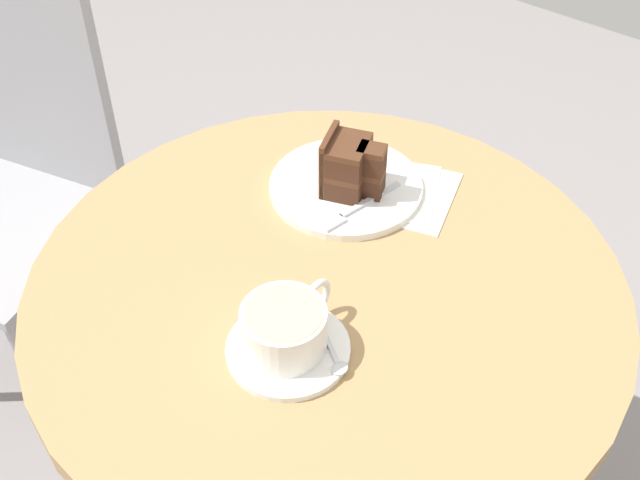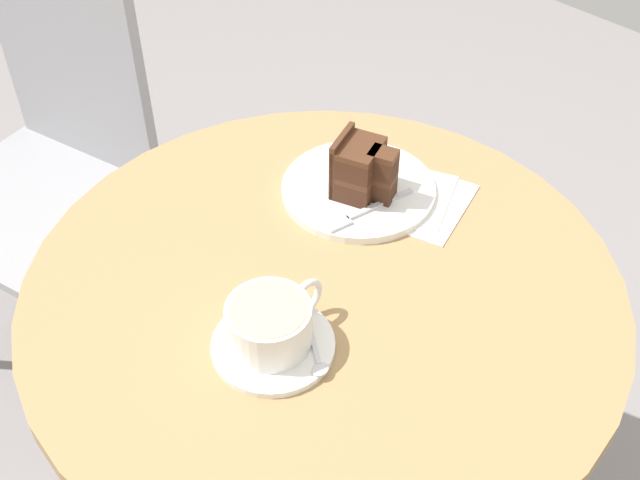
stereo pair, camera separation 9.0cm
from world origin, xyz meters
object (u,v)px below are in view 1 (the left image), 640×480
at_px(fork, 352,210).
at_px(cafe_chair, 13,166).
at_px(saucer, 288,349).
at_px(napkin, 396,191).
at_px(cake_plate, 346,187).
at_px(cake_slice, 349,166).
at_px(teaspoon, 332,350).
at_px(coffee_cup, 285,327).

bearing_deg(fork, cafe_chair, -71.04).
bearing_deg(saucer, napkin, 11.41).
xyz_separation_m(cake_plate, cake_slice, (-0.01, -0.01, 0.05)).
relative_size(cake_slice, napkin, 0.49).
bearing_deg(saucer, teaspoon, -59.64).
bearing_deg(napkin, saucer, -168.59).
height_order(cake_slice, fork, cake_slice).
bearing_deg(coffee_cup, cake_plate, 23.32).
height_order(cake_plate, cake_slice, cake_slice).
xyz_separation_m(coffee_cup, teaspoon, (0.02, -0.05, -0.03)).
bearing_deg(napkin, fork, 168.91).
height_order(saucer, cake_slice, cake_slice).
bearing_deg(saucer, cafe_chair, 80.00).
distance_m(teaspoon, cake_plate, 0.30).
height_order(fork, cafe_chair, cafe_chair).
distance_m(coffee_cup, napkin, 0.32).
relative_size(coffee_cup, cake_slice, 1.42).
relative_size(coffee_cup, cafe_chair, 0.15).
bearing_deg(teaspoon, napkin, 143.86).
relative_size(cake_slice, fork, 0.66).
height_order(coffee_cup, napkin, coffee_cup).
height_order(napkin, cafe_chair, cafe_chair).
distance_m(saucer, teaspoon, 0.05).
bearing_deg(cake_slice, napkin, -45.32).
distance_m(cake_plate, fork, 0.06).
bearing_deg(fork, napkin, -179.39).
bearing_deg(coffee_cup, cafe_chair, 80.10).
relative_size(teaspoon, cake_plate, 0.40).
bearing_deg(teaspoon, cake_plate, 157.23).
bearing_deg(saucer, fork, 19.16).
relative_size(saucer, coffee_cup, 1.08).
bearing_deg(cake_plate, cafe_chair, 101.37).
bearing_deg(cake_plate, cake_slice, -126.53).
height_order(teaspoon, fork, fork).
xyz_separation_m(cake_slice, fork, (-0.04, -0.03, -0.04)).
relative_size(fork, napkin, 0.73).
xyz_separation_m(saucer, cake_slice, (0.27, 0.11, 0.05)).
xyz_separation_m(saucer, cake_plate, (0.28, 0.12, 0.00)).
relative_size(teaspoon, cake_slice, 0.93).
bearing_deg(coffee_cup, teaspoon, -64.49).
bearing_deg(napkin, cafe_chair, 103.52).
height_order(saucer, cafe_chair, cafe_chair).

